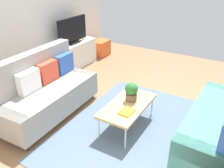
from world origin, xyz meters
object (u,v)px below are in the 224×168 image
object	(u,v)px
couch_beige	(44,91)
vase_0	(55,45)
tv_console	(74,55)
coffee_table	(128,106)
vase_1	(59,45)
tv	(73,31)
table_book_0	(127,112)
bottle_0	(67,43)
storage_trunk	(101,48)
potted_plant	(131,91)

from	to	relation	value
couch_beige	vase_0	distance (m)	1.73
tv_console	vase_0	xyz separation A→B (m)	(-0.58, 0.05, 0.41)
coffee_table	vase_1	xyz separation A→B (m)	(1.14, 2.42, 0.31)
coffee_table	vase_1	size ratio (longest dim) A/B	8.95
vase_1	tv	bearing A→B (deg)	-9.17
tv_console	table_book_0	size ratio (longest dim) A/B	5.83
bottle_0	vase_0	bearing A→B (deg)	163.44
storage_trunk	tv	bearing A→B (deg)	175.84
potted_plant	coffee_table	bearing A→B (deg)	-175.49
storage_trunk	vase_0	bearing A→B (deg)	174.90
potted_plant	vase_0	xyz separation A→B (m)	(0.85, 2.41, 0.15)
tv	bottle_0	size ratio (longest dim) A/B	5.32
vase_1	vase_0	bearing A→B (deg)	180.00
couch_beige	potted_plant	size ratio (longest dim) A/B	6.07
storage_trunk	table_book_0	world-z (taller)	table_book_0
couch_beige	table_book_0	size ratio (longest dim) A/B	8.03
storage_trunk	couch_beige	bearing A→B (deg)	-164.54
coffee_table	table_book_0	xyz separation A→B (m)	(-0.21, -0.10, 0.04)
bottle_0	tv_console	bearing A→B (deg)	8.21
tv_console	coffee_table	bearing A→B (deg)	-123.59
potted_plant	tv	bearing A→B (deg)	58.53
storage_trunk	table_book_0	bearing A→B (deg)	-140.63
table_book_0	vase_0	bearing A→B (deg)	64.41
couch_beige	coffee_table	bearing A→B (deg)	103.42
tv	coffee_table	bearing A→B (deg)	-123.81
tv	bottle_0	bearing A→B (deg)	-175.88
storage_trunk	table_book_0	distance (m)	3.74
couch_beige	tv_console	world-z (taller)	couch_beige
tv	storage_trunk	xyz separation A→B (m)	(1.10, -0.08, -0.73)
coffee_table	table_book_0	world-z (taller)	table_book_0
coffee_table	vase_0	world-z (taller)	vase_0
table_book_0	coffee_table	bearing A→B (deg)	24.70
tv_console	potted_plant	size ratio (longest dim) A/B	4.41
coffee_table	tv	bearing A→B (deg)	56.19
coffee_table	table_book_0	size ratio (longest dim) A/B	4.58
storage_trunk	coffee_table	bearing A→B (deg)	-139.67
couch_beige	potted_plant	xyz separation A→B (m)	(0.53, -1.41, 0.13)
bottle_0	potted_plant	bearing A→B (deg)	-116.46
storage_trunk	potted_plant	xyz separation A→B (m)	(-2.53, -2.26, 0.37)
table_book_0	couch_beige	bearing A→B (deg)	96.69
tv_console	tv	distance (m)	0.63
coffee_table	vase_1	bearing A→B (deg)	64.77
couch_beige	tv	bearing A→B (deg)	-156.62
vase_1	bottle_0	distance (m)	0.18
table_book_0	vase_1	distance (m)	2.87
tv_console	bottle_0	world-z (taller)	bottle_0
coffee_table	bottle_0	bearing A→B (deg)	60.91
table_book_0	potted_plant	bearing A→B (deg)	17.04
potted_plant	tv_console	bearing A→B (deg)	58.75
potted_plant	vase_0	distance (m)	2.56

